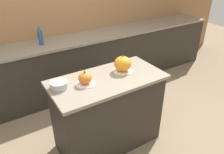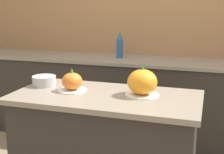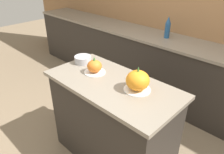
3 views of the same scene
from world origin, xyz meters
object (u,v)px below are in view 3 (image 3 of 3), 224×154
object	(u,v)px
pumpkin_cake_left	(95,67)
bottle_tall	(168,28)
mixing_bowl	(83,59)
pumpkin_cake_right	(138,81)

from	to	relation	value
pumpkin_cake_left	bottle_tall	world-z (taller)	bottle_tall
pumpkin_cake_left	mixing_bowl	distance (m)	0.27
bottle_tall	pumpkin_cake_left	bearing A→B (deg)	-87.82
pumpkin_cake_right	mixing_bowl	size ratio (longest dim) A/B	1.30
pumpkin_cake_left	pumpkin_cake_right	xyz separation A→B (m)	(0.49, 0.04, 0.03)
pumpkin_cake_right	bottle_tall	size ratio (longest dim) A/B	0.78
pumpkin_cake_right	bottle_tall	bearing A→B (deg)	112.23
bottle_tall	mixing_bowl	distance (m)	1.31
pumpkin_cake_right	mixing_bowl	xyz separation A→B (m)	(-0.74, 0.03, -0.05)
pumpkin_cake_right	mixing_bowl	distance (m)	0.75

